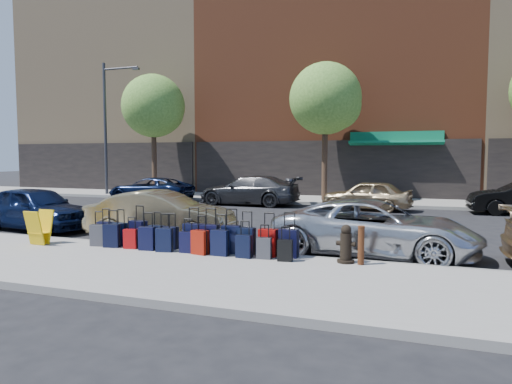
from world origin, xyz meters
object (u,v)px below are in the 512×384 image
at_px(suitcase_front_5, 193,237).
at_px(bollard, 361,245).
at_px(car_near_2, 375,228).
at_px(car_near_0, 36,208).
at_px(streetlight, 108,121).
at_px(tree_left, 155,108).
at_px(car_near_1, 162,215).
at_px(tree_center, 328,100).
at_px(car_far_2, 367,195).
at_px(car_far_1, 249,190).
at_px(display_rack, 39,228).
at_px(car_far_0, 151,189).
at_px(fire_hydrant, 346,245).

relative_size(suitcase_front_5, bollard, 1.27).
bearing_deg(car_near_2, car_near_0, 93.76).
xyz_separation_m(streetlight, bollard, (16.92, -13.74, -4.08)).
height_order(tree_left, car_near_1, tree_left).
height_order(tree_center, car_far_2, tree_center).
bearing_deg(car_near_0, car_near_1, -82.95).
xyz_separation_m(tree_center, car_far_1, (-3.48, -2.64, -4.66)).
distance_m(display_rack, car_near_2, 8.65).
height_order(suitcase_front_5, car_far_0, car_far_0).
bearing_deg(streetlight, car_near_2, -35.12).
bearing_deg(fire_hydrant, streetlight, 147.82).
bearing_deg(tree_center, tree_left, 180.00).
xyz_separation_m(fire_hydrant, bollard, (0.33, -0.08, 0.05)).
relative_size(suitcase_front_5, car_near_2, 0.21).
bearing_deg(car_far_2, tree_left, -95.62).
bearing_deg(suitcase_front_5, car_near_2, 21.63).
bearing_deg(car_far_1, suitcase_front_5, 15.94).
height_order(suitcase_front_5, car_near_2, car_near_2).
distance_m(tree_center, display_rack, 16.43).
xyz_separation_m(car_far_1, car_far_2, (5.85, -0.21, -0.06)).
height_order(suitcase_front_5, car_near_0, car_near_0).
bearing_deg(fire_hydrant, car_far_0, 143.78).
xyz_separation_m(suitcase_front_5, bollard, (4.08, -0.14, 0.10)).
distance_m(tree_left, car_near_1, 15.54).
bearing_deg(car_near_2, tree_left, 53.11).
bearing_deg(car_far_1, car_far_0, -88.92).
height_order(bollard, car_near_1, car_near_1).
xyz_separation_m(streetlight, car_near_1, (10.88, -11.80, -3.95)).
relative_size(suitcase_front_5, fire_hydrant, 1.28).
relative_size(bollard, display_rack, 0.93).
xyz_separation_m(bollard, car_far_1, (-6.96, 11.79, 0.17)).
bearing_deg(suitcase_front_5, display_rack, -169.47).
bearing_deg(display_rack, car_near_1, 51.81).
height_order(tree_left, car_near_2, tree_left).
distance_m(display_rack, car_near_1, 3.29).
distance_m(car_near_1, car_far_1, 9.90).
distance_m(streetlight, display_rack, 17.22).
height_order(display_rack, car_far_0, car_far_0).
bearing_deg(tree_left, suitcase_front_5, -55.27).
distance_m(suitcase_front_5, bollard, 4.08).
distance_m(tree_center, streetlight, 13.48).
relative_size(bollard, car_far_1, 0.16).
bearing_deg(car_near_0, car_far_0, 18.49).
xyz_separation_m(fire_hydrant, car_near_0, (-10.54, 1.90, 0.20)).
distance_m(suitcase_front_5, car_far_0, 14.62).
bearing_deg(tree_center, bollard, -76.44).
relative_size(bollard, car_near_0, 0.19).
distance_m(suitcase_front_5, car_far_2, 11.82).
distance_m(tree_left, car_near_0, 13.66).
bearing_deg(suitcase_front_5, streetlight, 134.40).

